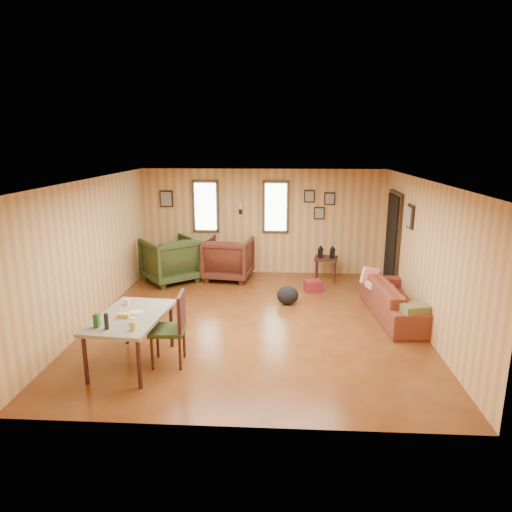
{
  "coord_description": "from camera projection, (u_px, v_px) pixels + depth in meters",
  "views": [
    {
      "loc": [
        0.45,
        -7.31,
        3.0
      ],
      "look_at": [
        0.0,
        0.4,
        1.05
      ],
      "focal_mm": 32.0,
      "sensor_mm": 36.0,
      "label": 1
    }
  ],
  "objects": [
    {
      "name": "room",
      "position": [
        265.0,
        249.0,
        7.79
      ],
      "size": [
        5.54,
        6.04,
        2.44
      ],
      "color": "brown",
      "rests_on": "ground"
    },
    {
      "name": "recliner_green",
      "position": [
        170.0,
        258.0,
        9.92
      ],
      "size": [
        1.42,
        1.41,
        1.07
      ],
      "primitive_type": "imported",
      "rotation": [
        0.0,
        0.0,
        -2.46
      ],
      "color": "#2C3A1A",
      "rests_on": "ground"
    },
    {
      "name": "sofa_pillows",
      "position": [
        392.0,
        293.0,
        7.71
      ],
      "size": [
        0.85,
        1.76,
        0.36
      ],
      "rotation": [
        0.0,
        0.0,
        0.27
      ],
      "color": "brown",
      "rests_on": "sofa"
    },
    {
      "name": "cooler",
      "position": [
        313.0,
        286.0,
        9.34
      ],
      "size": [
        0.39,
        0.33,
        0.24
      ],
      "rotation": [
        0.0,
        0.0,
        0.31
      ],
      "color": "maroon",
      "rests_on": "ground"
    },
    {
      "name": "sofa",
      "position": [
        399.0,
        294.0,
        7.92
      ],
      "size": [
        0.78,
        2.18,
        0.84
      ],
      "primitive_type": "imported",
      "rotation": [
        0.0,
        0.0,
        1.64
      ],
      "color": "maroon",
      "rests_on": "ground"
    },
    {
      "name": "end_table",
      "position": [
        189.0,
        258.0,
        10.63
      ],
      "size": [
        0.55,
        0.51,
        0.63
      ],
      "rotation": [
        0.0,
        0.0,
        0.14
      ],
      "color": "#3B1C1A",
      "rests_on": "ground"
    },
    {
      "name": "side_table",
      "position": [
        326.0,
        257.0,
        9.99
      ],
      "size": [
        0.56,
        0.56,
        0.79
      ],
      "rotation": [
        0.0,
        0.0,
        -0.15
      ],
      "color": "#3B1C1A",
      "rests_on": "ground"
    },
    {
      "name": "recliner_brown",
      "position": [
        228.0,
        257.0,
        10.11
      ],
      "size": [
        1.11,
        1.06,
        1.02
      ],
      "primitive_type": "imported",
      "rotation": [
        0.0,
        0.0,
        3.0
      ],
      "color": "#471F15",
      "rests_on": "ground"
    },
    {
      "name": "backpack",
      "position": [
        288.0,
        295.0,
        8.59
      ],
      "size": [
        0.5,
        0.44,
        0.35
      ],
      "rotation": [
        0.0,
        0.0,
        0.41
      ],
      "color": "black",
      "rests_on": "ground"
    },
    {
      "name": "dining_chair",
      "position": [
        173.0,
        325.0,
        6.2
      ],
      "size": [
        0.49,
        0.49,
        1.02
      ],
      "rotation": [
        0.0,
        0.0,
        0.07
      ],
      "color": "#2C3A1A",
      "rests_on": "ground"
    },
    {
      "name": "dining_table",
      "position": [
        130.0,
        320.0,
        6.16
      ],
      "size": [
        0.97,
        1.47,
        0.92
      ],
      "rotation": [
        0.0,
        0.0,
        -0.09
      ],
      "color": "gray",
      "rests_on": "ground"
    }
  ]
}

